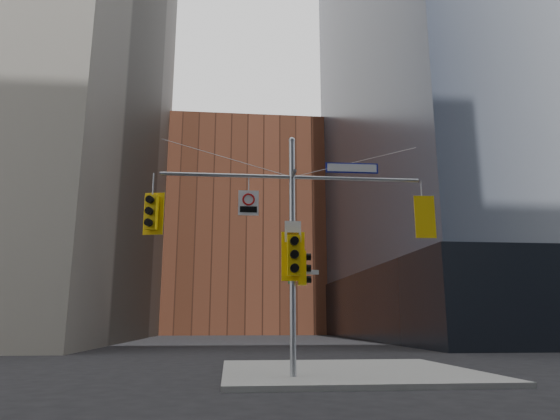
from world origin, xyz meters
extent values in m
plane|color=black|center=(0.00, 0.00, 0.00)|extent=(160.00, 160.00, 0.00)
cube|color=gray|center=(2.00, 4.00, 0.07)|extent=(8.00, 8.00, 0.15)
cube|color=black|center=(28.00, 32.00, 3.00)|extent=(36.40, 36.40, 6.00)
cube|color=brown|center=(0.00, 58.00, 14.00)|extent=(26.00, 20.00, 28.00)
cylinder|color=#96999E|center=(0.00, 2.00, 3.60)|extent=(0.18, 0.18, 7.20)
sphere|color=#96999E|center=(0.00, 2.00, 7.20)|extent=(0.20, 0.20, 0.20)
cylinder|color=#96999E|center=(-2.00, 2.00, 6.00)|extent=(4.00, 0.11, 0.11)
cylinder|color=#96999E|center=(2.00, 2.00, 6.00)|extent=(4.00, 0.11, 0.11)
cylinder|color=#96999E|center=(0.00, 1.65, 6.00)|extent=(0.10, 0.70, 0.10)
cylinder|color=#96999E|center=(-2.00, 2.00, 6.55)|extent=(4.00, 0.02, 1.12)
cylinder|color=#96999E|center=(2.00, 2.00, 6.55)|extent=(4.00, 0.02, 1.12)
cube|color=yellow|center=(-4.18, 2.00, 4.80)|extent=(0.38, 0.30, 1.03)
cube|color=yellow|center=(-4.14, 2.17, 4.80)|extent=(0.60, 0.17, 1.27)
cylinder|color=black|center=(-4.22, 1.81, 5.14)|extent=(0.24, 0.20, 0.22)
cylinder|color=black|center=(-4.20, 1.89, 5.14)|extent=(0.19, 0.06, 0.19)
cylinder|color=black|center=(-4.22, 1.81, 4.80)|extent=(0.24, 0.20, 0.22)
cylinder|color=black|center=(-4.20, 1.89, 4.80)|extent=(0.19, 0.06, 0.19)
cylinder|color=black|center=(-4.22, 1.81, 4.46)|extent=(0.24, 0.20, 0.22)
cylinder|color=black|center=(-4.20, 1.89, 4.46)|extent=(0.19, 0.06, 0.19)
cube|color=yellow|center=(4.09, 2.00, 4.80)|extent=(0.36, 0.26, 1.06)
cube|color=yellow|center=(4.08, 1.82, 4.80)|extent=(0.63, 0.08, 1.32)
cylinder|color=black|center=(4.10, 2.20, 5.15)|extent=(0.23, 0.17, 0.22)
cylinder|color=black|center=(4.10, 2.12, 5.15)|extent=(0.19, 0.03, 0.19)
cylinder|color=black|center=(4.10, 2.20, 4.80)|extent=(0.23, 0.17, 0.22)
cylinder|color=black|center=(4.10, 2.12, 4.80)|extent=(0.19, 0.03, 0.19)
cylinder|color=black|center=(4.10, 2.20, 4.45)|extent=(0.23, 0.17, 0.22)
cylinder|color=black|center=(4.10, 2.12, 4.45)|extent=(0.19, 0.03, 0.19)
cube|color=yellow|center=(0.28, 2.00, 3.21)|extent=(0.24, 0.33, 1.00)
cylinder|color=black|center=(0.47, 1.99, 3.54)|extent=(0.16, 0.22, 0.21)
cylinder|color=black|center=(0.39, 2.00, 3.54)|extent=(0.03, 0.18, 0.18)
cylinder|color=black|center=(0.47, 1.99, 3.21)|extent=(0.16, 0.22, 0.21)
cylinder|color=black|center=(0.39, 2.00, 3.21)|extent=(0.03, 0.18, 0.18)
cylinder|color=black|center=(0.47, 1.99, 2.87)|extent=(0.16, 0.22, 0.21)
cylinder|color=#0CE559|center=(0.39, 2.00, 2.87)|extent=(0.03, 0.18, 0.18)
cube|color=yellow|center=(0.00, 1.72, 3.54)|extent=(0.39, 0.28, 1.17)
cube|color=yellow|center=(0.01, 1.92, 3.54)|extent=(0.69, 0.06, 1.45)
cylinder|color=black|center=(-0.01, 1.50, 3.94)|extent=(0.25, 0.19, 0.25)
cylinder|color=black|center=(0.00, 1.59, 3.94)|extent=(0.21, 0.03, 0.21)
cylinder|color=black|center=(-0.01, 1.50, 3.54)|extent=(0.25, 0.19, 0.25)
cylinder|color=black|center=(0.00, 1.59, 3.54)|extent=(0.21, 0.03, 0.21)
cylinder|color=black|center=(-0.01, 1.50, 3.15)|extent=(0.25, 0.19, 0.25)
cylinder|color=black|center=(0.00, 1.59, 3.15)|extent=(0.21, 0.03, 0.21)
cube|color=#0F1A92|center=(1.89, 2.00, 6.35)|extent=(1.66, 0.07, 0.32)
cube|color=silver|center=(1.89, 1.98, 6.35)|extent=(1.56, 0.04, 0.25)
cube|color=silver|center=(-1.33, 1.98, 5.15)|extent=(0.61, 0.03, 0.76)
torus|color=#B20A0A|center=(-1.33, 1.96, 5.25)|extent=(0.38, 0.05, 0.38)
cube|color=black|center=(-1.33, 1.96, 4.95)|extent=(0.51, 0.01, 0.18)
cube|color=silver|center=(0.00, 1.88, 4.28)|extent=(0.48, 0.03, 0.63)
cube|color=#D88C00|center=(0.00, 1.86, 4.11)|extent=(0.35, 0.01, 0.28)
cube|color=silver|center=(0.45, 2.00, 3.09)|extent=(0.68, 0.12, 0.14)
cube|color=#145926|center=(0.00, 2.45, 2.86)|extent=(0.09, 0.68, 0.14)
camera|label=1|loc=(-1.82, -12.63, 1.68)|focal=32.00mm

